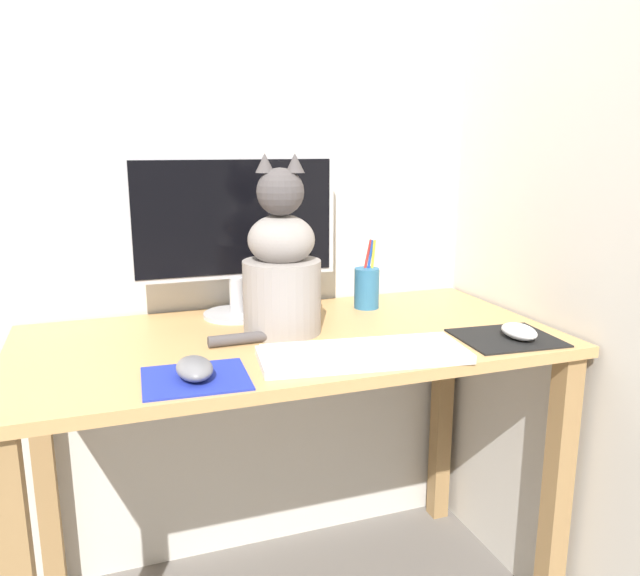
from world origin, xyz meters
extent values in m
cube|color=beige|center=(0.00, 0.33, 1.25)|extent=(7.00, 0.04, 2.50)
cube|color=beige|center=(0.64, 0.00, 1.25)|extent=(0.04, 7.00, 2.50)
cube|color=tan|center=(0.00, 0.00, 0.72)|extent=(1.21, 0.60, 0.02)
cube|color=olive|center=(0.57, -0.26, 0.35)|extent=(0.05, 0.05, 0.71)
cube|color=olive|center=(-0.57, 0.26, 0.35)|extent=(0.05, 0.05, 0.71)
cube|color=olive|center=(0.57, 0.26, 0.35)|extent=(0.05, 0.05, 0.71)
cylinder|color=#B2B2B7|center=(-0.08, 0.20, 0.74)|extent=(0.17, 0.17, 0.01)
cylinder|color=#B2B2B7|center=(-0.08, 0.20, 0.79)|extent=(0.04, 0.04, 0.09)
cube|color=#B2B2B7|center=(-0.08, 0.20, 0.99)|extent=(0.51, 0.02, 0.30)
cube|color=black|center=(-0.08, 0.19, 0.99)|extent=(0.49, 0.00, 0.28)
cube|color=silver|center=(0.09, -0.20, 0.74)|extent=(0.44, 0.21, 0.02)
cube|color=white|center=(0.09, -0.20, 0.76)|extent=(0.42, 0.19, 0.01)
cube|color=#1E2D9E|center=(-0.24, -0.20, 0.74)|extent=(0.20, 0.18, 0.00)
cube|color=black|center=(0.45, -0.18, 0.74)|extent=(0.23, 0.20, 0.00)
ellipsoid|color=slate|center=(-0.24, -0.20, 0.76)|extent=(0.07, 0.11, 0.04)
ellipsoid|color=white|center=(0.47, -0.20, 0.75)|extent=(0.06, 0.10, 0.03)
cylinder|color=gray|center=(-0.01, 0.03, 0.82)|extent=(0.23, 0.23, 0.17)
ellipsoid|color=gray|center=(-0.01, 0.03, 0.95)|extent=(0.18, 0.17, 0.12)
sphere|color=#474242|center=(-0.01, 0.02, 1.06)|extent=(0.13, 0.13, 0.11)
cone|color=#474242|center=(-0.04, 0.03, 1.12)|extent=(0.05, 0.05, 0.04)
cone|color=#474242|center=(0.02, 0.01, 1.12)|extent=(0.05, 0.05, 0.04)
cylinder|color=#474242|center=(-0.07, -0.02, 0.75)|extent=(0.23, 0.03, 0.03)
cylinder|color=#286089|center=(0.27, 0.17, 0.79)|extent=(0.07, 0.07, 0.11)
cylinder|color=red|center=(0.27, 0.18, 0.85)|extent=(0.03, 0.01, 0.14)
cylinder|color=#1E47B2|center=(0.27, 0.18, 0.85)|extent=(0.02, 0.02, 0.14)
cylinder|color=yellow|center=(0.28, 0.17, 0.85)|extent=(0.01, 0.03, 0.14)
camera|label=1|loc=(-0.39, -1.30, 1.16)|focal=35.00mm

